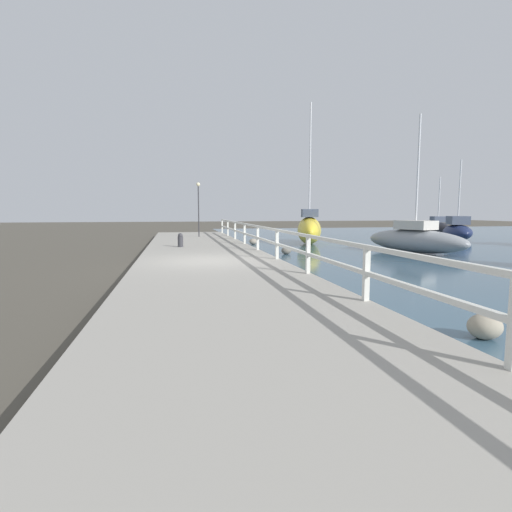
% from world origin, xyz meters
% --- Properties ---
extents(ground_plane, '(120.00, 120.00, 0.00)m').
position_xyz_m(ground_plane, '(0.00, 0.00, 0.00)').
color(ground_plane, '#4C473D').
extents(dock_walkway, '(4.76, 36.00, 0.30)m').
position_xyz_m(dock_walkway, '(0.00, 0.00, 0.15)').
color(dock_walkway, '#9E998E').
rests_on(dock_walkway, ground).
extents(railing, '(0.10, 32.50, 1.02)m').
position_xyz_m(railing, '(2.28, -0.00, 1.00)').
color(railing, silver).
rests_on(railing, dock_walkway).
extents(boulder_near_dock, '(0.46, 0.42, 0.35)m').
position_xyz_m(boulder_near_dock, '(3.29, 9.40, 0.17)').
color(boulder_near_dock, gray).
rests_on(boulder_near_dock, ground).
extents(boulder_upstream, '(0.44, 0.40, 0.33)m').
position_xyz_m(boulder_upstream, '(3.74, 4.02, 0.17)').
color(boulder_upstream, '#666056').
rests_on(boulder_upstream, ground).
extents(boulder_far_strip, '(0.51, 0.46, 0.39)m').
position_xyz_m(boulder_far_strip, '(3.46, -8.01, 0.19)').
color(boulder_far_strip, gray).
rests_on(boulder_far_strip, ground).
extents(mooring_bollard, '(0.24, 0.24, 0.63)m').
position_xyz_m(mooring_bollard, '(-0.88, 5.27, 0.61)').
color(mooring_bollard, '#333338').
rests_on(mooring_bollard, dock_walkway).
extents(dock_lamp, '(0.24, 0.24, 3.39)m').
position_xyz_m(dock_lamp, '(0.36, 12.40, 2.66)').
color(dock_lamp, '#2D2D33').
rests_on(dock_lamp, dock_walkway).
extents(sailboat_gray, '(3.17, 5.50, 6.24)m').
position_xyz_m(sailboat_gray, '(9.78, 3.54, 0.61)').
color(sailboat_gray, gray).
rests_on(sailboat_gray, water_surface).
extents(sailboat_black, '(2.25, 4.05, 4.54)m').
position_xyz_m(sailboat_black, '(19.17, 14.92, 0.59)').
color(sailboat_black, black).
rests_on(sailboat_black, water_surface).
extents(sailboat_navy, '(2.71, 3.70, 5.19)m').
position_xyz_m(sailboat_navy, '(17.04, 9.96, 0.65)').
color(sailboat_navy, '#192347').
rests_on(sailboat_navy, water_surface).
extents(sailboat_yellow, '(2.98, 5.73, 8.06)m').
position_xyz_m(sailboat_yellow, '(6.62, 9.31, 0.89)').
color(sailboat_yellow, gold).
rests_on(sailboat_yellow, water_surface).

